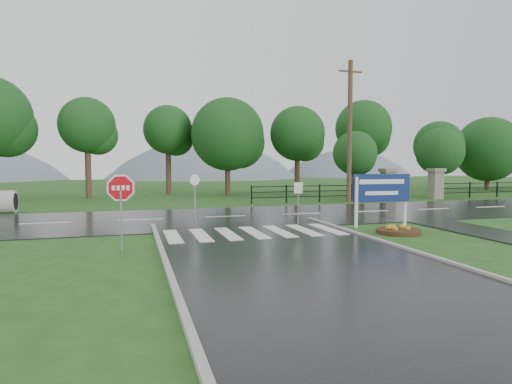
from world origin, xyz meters
name	(u,v)px	position (x,y,z in m)	size (l,w,h in m)	color
ground	(307,265)	(0.00, 0.00, 0.00)	(120.00, 120.00, 0.00)	#214F1A
main_road	(226,217)	(0.00, 10.00, 0.00)	(90.00, 8.00, 0.04)	black
walkway	(461,228)	(8.50, 4.00, 0.00)	(2.20, 11.00, 0.04)	#242427
crosswalk	(254,232)	(0.00, 5.00, 0.06)	(6.50, 2.80, 0.02)	silver
curb_left	(192,342)	(-3.55, -4.00, 0.00)	(0.15, 24.00, 0.12)	#A3A39B
pillar_west	(388,184)	(13.00, 16.00, 1.18)	(1.00, 1.00, 2.24)	gray
pillar_east	(436,183)	(17.00, 16.00, 1.18)	(1.00, 1.00, 2.24)	gray
fence_west	(320,191)	(7.75, 16.00, 0.72)	(9.58, 0.08, 1.20)	black
hills	(179,265)	(3.49, 65.00, -15.54)	(102.00, 48.00, 48.00)	slate
treeline	(201,195)	(1.00, 24.00, 0.00)	(83.20, 5.20, 10.00)	#134016
stop_sign	(121,194)	(-4.68, 3.03, 1.73)	(1.10, 0.06, 2.47)	#939399
estate_billboard	(381,191)	(5.52, 5.18, 1.51)	(2.51, 0.28, 2.20)	silver
flower_bed	(399,230)	(5.24, 3.55, 0.12)	(1.65, 1.65, 0.33)	#332111
reg_sign_small	(298,194)	(2.71, 7.33, 1.30)	(0.40, 0.05, 1.79)	#939399
reg_sign_round	(195,191)	(-1.61, 9.13, 1.36)	(0.47, 0.18, 2.13)	#939399
utility_pole_east	(350,131)	(9.65, 15.50, 4.77)	(1.67, 0.31, 9.38)	#473523
entrance_tree_left	(355,154)	(11.20, 17.50, 3.30)	(3.18, 3.18, 4.93)	#3D2B1C
entrance_tree_right	(440,152)	(18.50, 17.50, 3.47)	(3.62, 3.62, 5.30)	#3D2B1C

